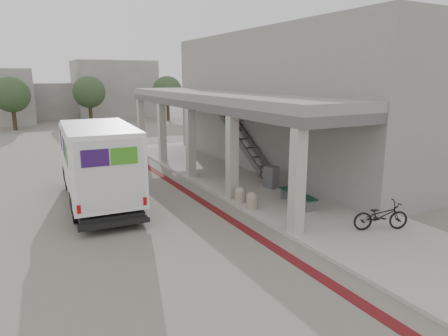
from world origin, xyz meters
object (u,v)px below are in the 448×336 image
fedex_truck (97,161)px  bicycle_black (381,216)px  utility_cabinet (271,177)px  bench (298,196)px

fedex_truck → bicycle_black: bearing=-42.0°
utility_cabinet → bicycle_black: bearing=-99.4°
fedex_truck → bicycle_black: fedex_truck is taller
fedex_truck → bicycle_black: (7.08, -7.32, -1.07)m
bicycle_black → bench: bearing=35.3°
bench → utility_cabinet: (0.49, 2.44, 0.13)m
utility_cabinet → bicycle_black: 5.59m
fedex_truck → bench: fedex_truck is taller
bicycle_black → utility_cabinet: bearing=24.7°
fedex_truck → bench: 7.68m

